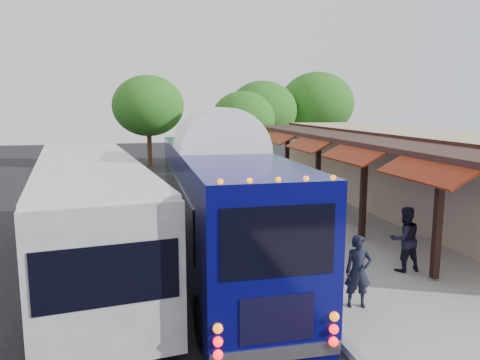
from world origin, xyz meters
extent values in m
plane|color=black|center=(0.00, 0.00, 0.00)|extent=(90.00, 90.00, 0.00)
cube|color=#9E9B93|center=(5.00, 4.00, 0.07)|extent=(10.00, 40.00, 0.15)
cube|color=gray|center=(0.05, 4.00, 0.07)|extent=(0.20, 40.00, 0.16)
cube|color=tan|center=(8.50, 4.00, 1.80)|extent=(5.00, 20.00, 3.60)
cube|color=black|center=(5.98, 4.00, 3.30)|extent=(0.06, 20.00, 0.60)
cube|color=#331E19|center=(4.90, 4.00, 3.40)|extent=(2.60, 20.00, 0.18)
cube|color=black|center=(3.78, -4.00, 1.80)|extent=(0.18, 0.18, 3.16)
cube|color=maroon|center=(3.35, -4.00, 3.15)|extent=(1.00, 3.20, 0.57)
cube|color=black|center=(3.78, 0.00, 1.80)|extent=(0.18, 0.18, 3.16)
cube|color=maroon|center=(3.35, 0.00, 3.15)|extent=(1.00, 3.20, 0.57)
cube|color=black|center=(3.78, 4.00, 1.80)|extent=(0.18, 0.18, 3.16)
cube|color=maroon|center=(3.35, 4.00, 3.15)|extent=(1.00, 3.20, 0.57)
cube|color=black|center=(3.78, 8.00, 1.80)|extent=(0.18, 0.18, 3.16)
cube|color=maroon|center=(3.35, 8.00, 3.15)|extent=(1.00, 3.20, 0.57)
cube|color=black|center=(3.78, 12.00, 1.80)|extent=(0.18, 0.18, 3.16)
cube|color=maroon|center=(3.35, 12.00, 3.15)|extent=(1.00, 3.20, 0.57)
sphere|color=#1C659C|center=(4.20, -2.00, 2.88)|extent=(0.26, 0.26, 0.26)
sphere|color=#1C659C|center=(4.20, 3.00, 2.88)|extent=(0.26, 0.26, 0.26)
sphere|color=#1C659C|center=(4.20, 8.00, 2.88)|extent=(0.26, 0.26, 0.26)
cube|color=#070757|center=(-1.45, -1.21, 1.95)|extent=(2.65, 11.62, 3.04)
cube|color=#070757|center=(-1.45, -1.21, 0.29)|extent=(2.60, 11.50, 0.34)
ellipsoid|color=white|center=(-1.45, -1.21, 3.45)|extent=(2.65, 11.39, 0.54)
cube|color=black|center=(-1.45, -7.01, 2.46)|extent=(2.02, 0.06, 1.25)
cube|color=silver|center=(-1.45, -6.94, 0.41)|extent=(2.41, 0.21, 0.27)
sphere|color=#FF0C0C|center=(-2.51, -7.03, 0.66)|extent=(0.17, 0.17, 0.17)
sphere|color=#FF0C0C|center=(-0.39, -7.03, 0.66)|extent=(0.17, 0.17, 0.17)
cylinder|color=black|center=(-2.56, -5.61, 0.50)|extent=(0.31, 1.01, 1.00)
cylinder|color=black|center=(-0.34, -5.61, 0.50)|extent=(0.31, 1.01, 1.00)
cylinder|color=black|center=(-2.56, 2.49, 0.50)|extent=(0.31, 1.01, 1.00)
cylinder|color=black|center=(-0.34, 2.49, 0.50)|extent=(0.31, 1.01, 1.00)
cube|color=gray|center=(-5.13, -0.73, 1.76)|extent=(4.11, 12.30, 2.78)
cube|color=black|center=(-6.45, -0.73, 1.99)|extent=(1.31, 10.18, 1.05)
cube|color=black|center=(-3.80, -0.73, 1.99)|extent=(1.31, 10.18, 1.05)
cube|color=silver|center=(-5.13, -0.73, 3.19)|extent=(4.02, 12.05, 0.10)
cylinder|color=black|center=(-6.33, -4.95, 0.50)|extent=(0.42, 1.04, 1.01)
cylinder|color=black|center=(-3.92, -4.95, 0.50)|extent=(0.42, 1.04, 1.01)
cylinder|color=black|center=(-6.33, 2.89, 0.50)|extent=(0.42, 1.04, 1.01)
cylinder|color=black|center=(-3.92, 2.89, 0.50)|extent=(0.42, 1.04, 1.01)
imported|color=black|center=(1.03, -5.00, 0.99)|extent=(0.69, 0.54, 1.68)
imported|color=black|center=(3.40, -3.15, 1.06)|extent=(0.90, 0.70, 1.83)
imported|color=black|center=(0.60, 7.66, 0.93)|extent=(0.92, 0.90, 1.56)
imported|color=black|center=(3.40, 7.85, 0.94)|extent=(1.16, 0.91, 1.57)
cube|color=black|center=(4.03, 2.09, 0.68)|extent=(0.06, 0.06, 1.06)
cube|color=black|center=(4.03, 2.09, 0.92)|extent=(0.07, 0.48, 0.58)
cube|color=white|center=(4.00, 2.09, 0.92)|extent=(0.04, 0.40, 0.48)
cylinder|color=#382314|center=(3.74, 17.14, 1.28)|extent=(0.36, 0.36, 2.56)
ellipsoid|color=#235014|center=(3.74, 17.14, 3.78)|extent=(4.42, 4.42, 3.76)
cylinder|color=#382314|center=(5.50, 18.57, 1.46)|extent=(0.36, 0.36, 2.91)
ellipsoid|color=#235014|center=(5.50, 18.57, 4.30)|extent=(5.03, 5.03, 4.28)
cylinder|color=#382314|center=(10.11, 19.56, 1.63)|extent=(0.36, 0.36, 3.26)
ellipsoid|color=#235014|center=(10.11, 19.56, 4.81)|extent=(5.62, 5.62, 4.78)
cylinder|color=#382314|center=(-2.46, 22.28, 1.57)|extent=(0.36, 0.36, 3.14)
ellipsoid|color=#235014|center=(-2.46, 22.28, 4.64)|extent=(5.43, 5.43, 4.61)
camera|label=1|loc=(-3.94, -14.31, 4.77)|focal=35.00mm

